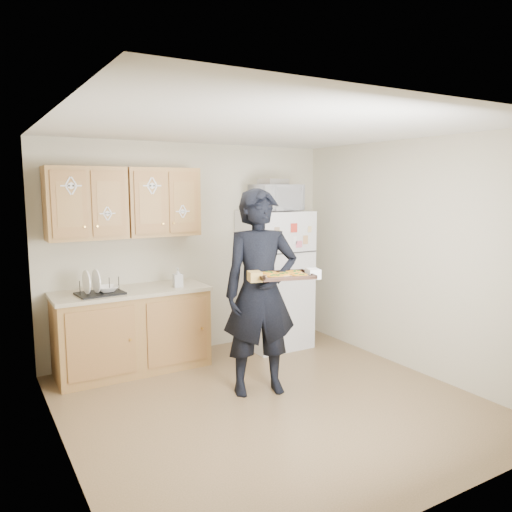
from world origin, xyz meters
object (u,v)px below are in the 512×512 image
Objects in this scene: refrigerator at (275,279)px; person at (260,293)px; dish_rack at (100,286)px; microwave at (276,198)px; baking_tray at (284,276)px.

person is at bearing -128.10° from refrigerator.
dish_rack is at bearing -179.48° from refrigerator.
refrigerator is at bearing 69.79° from microwave.
person is 3.98× the size of baking_tray.
microwave reaches higher than dish_rack.
person is at bearing -131.64° from microwave.
refrigerator is 2.94× the size of microwave.
microwave reaches higher than person.
microwave is at bearing 75.56° from baking_tray.
refrigerator is 2.15m from dish_rack.
refrigerator is 1.01m from microwave.
baking_tray reaches higher than dish_rack.
person reaches higher than dish_rack.
microwave is (0.88, 1.09, 0.87)m from person.
refrigerator reaches higher than baking_tray.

